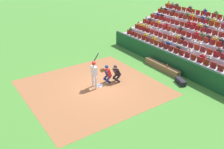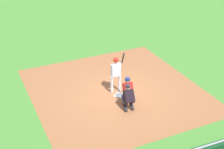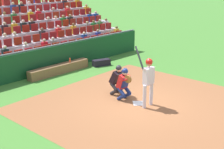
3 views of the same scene
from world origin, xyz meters
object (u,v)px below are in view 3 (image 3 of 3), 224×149
home_plate_marker (139,103)px  dugout_bench (59,69)px  catcher_crouching (124,82)px  equipment_duffel_bag (101,63)px  batter_at_plate (148,77)px  home_plate_umpire (117,78)px  water_bottle_on_bench (70,60)px

home_plate_marker → dugout_bench: bearing=-93.3°
home_plate_marker → dugout_bench: 5.23m
catcher_crouching → equipment_duffel_bag: (-2.76, -4.03, -0.56)m
batter_at_plate → equipment_duffel_bag: 5.78m
home_plate_marker → home_plate_umpire: size_ratio=0.35×
batter_at_plate → home_plate_umpire: 1.67m
dugout_bench → home_plate_marker: bearing=86.7°
water_bottle_on_bench → home_plate_marker: bearing=80.0°
catcher_crouching → water_bottle_on_bench: (-1.01, -4.47, -0.17)m
home_plate_marker → batter_at_plate: 1.19m
home_plate_marker → batter_at_plate: batter_at_plate is taller
home_plate_marker → catcher_crouching: bearing=-81.0°
catcher_crouching → equipment_duffel_bag: 4.91m
home_plate_marker → dugout_bench: dugout_bench is taller
home_plate_umpire → water_bottle_on_bench: bearing=-101.3°
home_plate_umpire → water_bottle_on_bench: size_ratio=5.45×
catcher_crouching → equipment_duffel_bag: bearing=-124.4°
home_plate_marker → batter_at_plate: bearing=94.2°
water_bottle_on_bench → equipment_duffel_bag: 1.85m
dugout_bench → equipment_duffel_bag: (-2.36, 0.53, -0.05)m
dugout_bench → catcher_crouching: bearing=85.0°
batter_at_plate → equipment_duffel_bag: batter_at_plate is taller
water_bottle_on_bench → equipment_duffel_bag: size_ratio=0.25×
home_plate_marker → home_plate_umpire: (-0.13, -1.24, 0.68)m
dugout_bench → home_plate_umpire: bearing=87.6°
water_bottle_on_bench → dugout_bench: bearing=-8.3°
home_plate_umpire → dugout_bench: (-0.17, -3.98, -0.47)m
batter_at_plate → dugout_bench: bearing=-92.8°
home_plate_umpire → water_bottle_on_bench: (-0.78, -3.89, -0.14)m
batter_at_plate → catcher_crouching: bearing=-82.8°
catcher_crouching → home_plate_umpire: catcher_crouching is taller
catcher_crouching → home_plate_umpire: (-0.23, -0.58, -0.03)m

